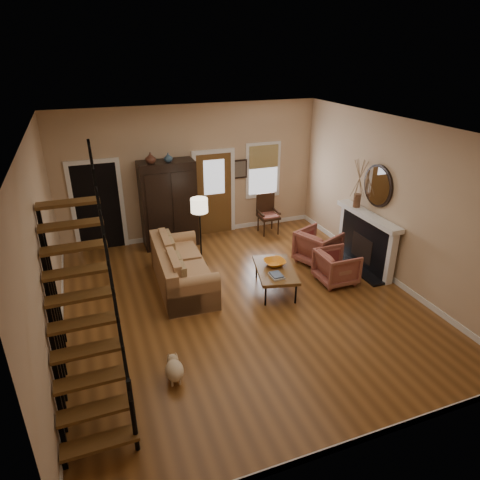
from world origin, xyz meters
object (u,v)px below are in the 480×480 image
object	(u,v)px
coffee_table	(275,279)
side_chair	(268,215)
sofa	(182,267)
floor_lamp	(200,233)
armchair_left	(337,267)
armoire	(169,204)
armchair_right	(318,247)

from	to	relation	value
coffee_table	side_chair	size ratio (longest dim) A/B	1.23
sofa	floor_lamp	xyz separation A→B (m)	(0.59, 0.71, 0.37)
coffee_table	armchair_left	bearing A→B (deg)	-6.55
armchair_left	side_chair	size ratio (longest dim) A/B	0.75
armoire	coffee_table	xyz separation A→B (m)	(1.49, -2.91, -0.81)
armchair_right	side_chair	size ratio (longest dim) A/B	0.83
coffee_table	armchair_right	distance (m)	1.62
armchair_left	floor_lamp	size ratio (longest dim) A/B	0.48
armchair_right	floor_lamp	size ratio (longest dim) A/B	0.53
coffee_table	floor_lamp	world-z (taller)	floor_lamp
side_chair	armchair_right	bearing A→B (deg)	-79.52
coffee_table	armchair_right	world-z (taller)	armchair_right
armoire	coffee_table	distance (m)	3.37
sofa	armoire	bearing A→B (deg)	86.88
armchair_left	side_chair	world-z (taller)	side_chair
armchair_right	side_chair	world-z (taller)	side_chair
sofa	armchair_left	size ratio (longest dim) A/B	2.96
armoire	armchair_right	size ratio (longest dim) A/B	2.48
armoire	armchair_left	size ratio (longest dim) A/B	2.73
sofa	floor_lamp	world-z (taller)	floor_lamp
armoire	floor_lamp	bearing A→B (deg)	-74.28
armoire	side_chair	bearing A→B (deg)	-4.48
floor_lamp	side_chair	size ratio (longest dim) A/B	1.56
armoire	sofa	world-z (taller)	armoire
armchair_right	side_chair	bearing A→B (deg)	-12.16
armoire	floor_lamp	world-z (taller)	armoire
sofa	side_chair	distance (m)	3.34
sofa	floor_lamp	size ratio (longest dim) A/B	1.43
armoire	floor_lamp	distance (m)	1.46
sofa	armchair_left	bearing A→B (deg)	-15.45
sofa	side_chair	size ratio (longest dim) A/B	2.23
coffee_table	armchair_right	xyz separation A→B (m)	(1.42, 0.77, 0.15)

